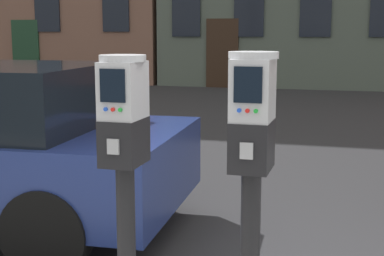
% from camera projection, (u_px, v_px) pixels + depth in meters
% --- Properties ---
extents(parking_meter_near_kerb, '(0.22, 0.25, 1.45)m').
position_uv_depth(parking_meter_near_kerb, '(124.00, 151.00, 2.64)').
color(parking_meter_near_kerb, black).
rests_on(parking_meter_near_kerb, sidewalk_slab).
extents(parking_meter_twin_adjacent, '(0.22, 0.25, 1.47)m').
position_uv_depth(parking_meter_twin_adjacent, '(252.00, 156.00, 2.48)').
color(parking_meter_twin_adjacent, black).
rests_on(parking_meter_twin_adjacent, sidewalk_slab).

